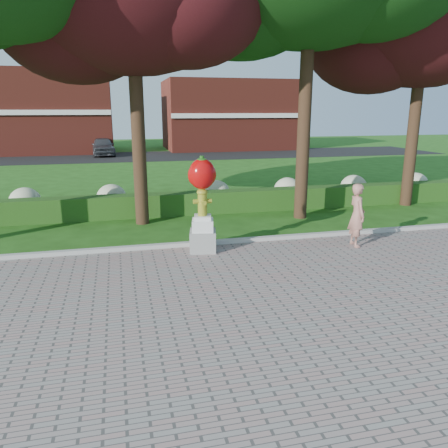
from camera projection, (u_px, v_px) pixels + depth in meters
name	position (u px, v px, depth m)	size (l,w,h in m)	color
ground	(251.00, 285.00, 9.58)	(100.00, 100.00, 0.00)	#214C13
walkway	(340.00, 397.00, 5.81)	(40.00, 14.00, 0.04)	gray
curb	(220.00, 242.00, 12.38)	(40.00, 0.18, 0.15)	#ADADA5
lawn_hedge	(196.00, 203.00, 16.05)	(24.00, 0.70, 0.80)	#204213
hydrangea_row	(205.00, 193.00, 17.09)	(20.10, 1.10, 0.99)	#B7C093
street	(151.00, 156.00, 35.89)	(50.00, 8.00, 0.02)	black
building_left	(29.00, 112.00, 38.36)	(14.00, 8.00, 7.00)	maroon
building_right	(228.00, 115.00, 42.54)	(12.00, 8.00, 6.40)	maroon
tree_far_right	(422.00, 18.00, 15.90)	(7.88, 6.72, 10.21)	black
hydrant_sculpture	(202.00, 202.00, 11.44)	(0.81, 0.81, 2.54)	gray
woman	(357.00, 215.00, 11.99)	(0.64, 0.42, 1.75)	#B07464
parked_car	(103.00, 146.00, 36.18)	(1.77, 4.40, 1.50)	#42454A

